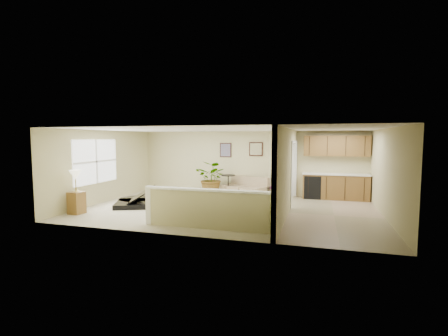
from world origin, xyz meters
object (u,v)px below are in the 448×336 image
(lamp_stand, at_px, (76,195))
(accent_table, at_px, (228,182))
(piano_bench, at_px, (190,199))
(loveseat, at_px, (245,186))
(small_plant, at_px, (273,192))
(palm_plant, at_px, (212,179))
(piano, at_px, (140,188))

(lamp_stand, bearing_deg, accent_table, 51.08)
(piano_bench, relative_size, lamp_stand, 0.66)
(piano_bench, bearing_deg, loveseat, 64.18)
(piano_bench, distance_m, accent_table, 2.60)
(piano_bench, distance_m, lamp_stand, 3.40)
(small_plant, distance_m, lamp_stand, 6.71)
(accent_table, height_order, palm_plant, palm_plant)
(palm_plant, bearing_deg, accent_table, 18.53)
(palm_plant, relative_size, lamp_stand, 1.09)
(piano, distance_m, accent_table, 3.52)
(piano, height_order, piano_bench, piano)
(loveseat, distance_m, small_plant, 1.09)
(palm_plant, bearing_deg, lamp_stand, -125.06)
(piano_bench, bearing_deg, lamp_stand, -148.76)
(loveseat, bearing_deg, accent_table, -155.93)
(piano, bearing_deg, lamp_stand, -148.15)
(loveseat, xyz_separation_m, accent_table, (-0.67, -0.02, 0.14))
(small_plant, bearing_deg, piano_bench, -133.16)
(accent_table, bearing_deg, loveseat, 1.69)
(piano_bench, distance_m, small_plant, 3.38)
(piano_bench, bearing_deg, accent_table, 77.43)
(loveseat, relative_size, small_plant, 4.18)
(loveseat, height_order, lamp_stand, lamp_stand)
(accent_table, height_order, lamp_stand, lamp_stand)
(piano, bearing_deg, small_plant, 9.28)
(loveseat, height_order, palm_plant, palm_plant)
(palm_plant, bearing_deg, small_plant, 3.20)
(accent_table, xyz_separation_m, small_plant, (1.74, -0.07, -0.31))
(accent_table, relative_size, palm_plant, 0.57)
(piano, xyz_separation_m, small_plant, (4.06, 2.58, -0.37))
(accent_table, bearing_deg, piano, -131.16)
(piano_bench, distance_m, loveseat, 2.83)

